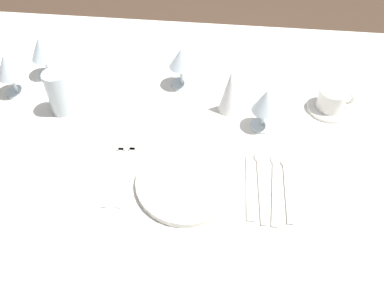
{
  "coord_description": "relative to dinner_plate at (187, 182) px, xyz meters",
  "views": [
    {
      "loc": [
        0.11,
        -0.83,
        1.58
      ],
      "look_at": [
        0.03,
        -0.08,
        0.76
      ],
      "focal_mm": 39.13,
      "sensor_mm": 36.0,
      "label": 1
    }
  ],
  "objects": [
    {
      "name": "napkin_folded",
      "position": [
        0.09,
        0.29,
        0.06
      ],
      "size": [
        0.06,
        0.06,
        0.14
      ],
      "primitive_type": "cone",
      "color": "white",
      "rests_on": "dining_table"
    },
    {
      "name": "dinner_plate",
      "position": [
        0.0,
        0.0,
        0.0
      ],
      "size": [
        0.25,
        0.25,
        0.02
      ],
      "primitive_type": "cylinder",
      "color": "white",
      "rests_on": "dining_table"
    },
    {
      "name": "wine_glass_right",
      "position": [
        -0.49,
        0.39,
        0.09
      ],
      "size": [
        0.08,
        0.08,
        0.14
      ],
      "color": "silver",
      "rests_on": "dining_table"
    },
    {
      "name": "spoon_dessert",
      "position": [
        0.22,
        0.04,
        -0.01
      ],
      "size": [
        0.03,
        0.23,
        0.01
      ],
      "color": "beige",
      "rests_on": "dining_table"
    },
    {
      "name": "fork_outer",
      "position": [
        -0.16,
        0.03,
        -0.01
      ],
      "size": [
        0.02,
        0.23,
        0.0
      ],
      "color": "beige",
      "rests_on": "dining_table"
    },
    {
      "name": "drink_tumbler",
      "position": [
        -0.39,
        0.23,
        0.05
      ],
      "size": [
        0.07,
        0.07,
        0.13
      ],
      "color": "silver",
      "rests_on": "dining_table"
    },
    {
      "name": "spoon_soup",
      "position": [
        0.18,
        0.04,
        -0.01
      ],
      "size": [
        0.03,
        0.23,
        0.01
      ],
      "color": "beige",
      "rests_on": "dining_table"
    },
    {
      "name": "dinner_knife",
      "position": [
        0.16,
        0.02,
        -0.01
      ],
      "size": [
        0.02,
        0.24,
        0.0
      ],
      "color": "beige",
      "rests_on": "dining_table"
    },
    {
      "name": "wine_glass_centre",
      "position": [
        0.19,
        0.23,
        0.08
      ],
      "size": [
        0.07,
        0.07,
        0.13
      ],
      "color": "silver",
      "rests_on": "dining_table"
    },
    {
      "name": "wine_glass_far",
      "position": [
        -0.06,
        0.39,
        0.09
      ],
      "size": [
        0.07,
        0.07,
        0.13
      ],
      "color": "silver",
      "rests_on": "dining_table"
    },
    {
      "name": "saucer_left",
      "position": [
        0.38,
        0.32,
        -0.0
      ],
      "size": [
        0.13,
        0.13,
        0.01
      ],
      "primitive_type": "cylinder",
      "color": "white",
      "rests_on": "dining_table"
    },
    {
      "name": "wine_glass_left",
      "position": [
        -0.56,
        0.3,
        0.09
      ],
      "size": [
        0.08,
        0.08,
        0.14
      ],
      "color": "silver",
      "rests_on": "dining_table"
    },
    {
      "name": "spoon_tea",
      "position": [
        0.25,
        0.04,
        -0.01
      ],
      "size": [
        0.03,
        0.21,
        0.01
      ],
      "color": "beige",
      "rests_on": "dining_table"
    },
    {
      "name": "dining_table",
      "position": [
        -0.03,
        0.2,
        -0.09
      ],
      "size": [
        1.8,
        1.11,
        0.74
      ],
      "color": "silver",
      "rests_on": "ground"
    },
    {
      "name": "coffee_cup_left",
      "position": [
        0.39,
        0.32,
        0.03
      ],
      "size": [
        0.1,
        0.08,
        0.06
      ],
      "color": "white",
      "rests_on": "saucer_left"
    },
    {
      "name": "ground_plane",
      "position": [
        -0.03,
        0.2,
        -0.75
      ],
      "size": [
        6.0,
        6.0,
        0.0
      ],
      "primitive_type": "plane",
      "color": "#4C3828"
    },
    {
      "name": "fork_inner",
      "position": [
        -0.19,
        0.03,
        -0.01
      ],
      "size": [
        0.02,
        0.22,
        0.0
      ],
      "color": "beige",
      "rests_on": "dining_table"
    }
  ]
}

